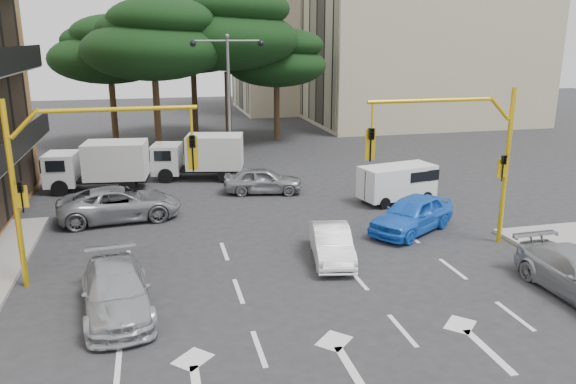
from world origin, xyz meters
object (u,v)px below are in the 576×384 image
car_white_hatch (332,244)px  box_truck_a (98,166)px  signal_mast_right (466,146)px  box_truck_b (199,157)px  car_silver_wagon (116,291)px  car_silver_cross_a (120,204)px  van_white (397,183)px  car_silver_cross_b (263,180)px  car_blue_compact (412,214)px  signal_mast_left (73,166)px  street_lamp_center (228,80)px

car_white_hatch → box_truck_a: bearing=137.0°
signal_mast_right → car_white_hatch: 6.10m
signal_mast_right → car_white_hatch: (-5.15, -0.20, -3.27)m
box_truck_b → signal_mast_right: bearing=-133.8°
car_silver_wagon → car_silver_cross_a: car_silver_cross_a is taller
box_truck_b → van_white: bearing=-115.3°
car_silver_cross_b → car_blue_compact: bearing=-135.0°
signal_mast_left → car_silver_cross_a: size_ratio=1.15×
signal_mast_left → street_lamp_center: street_lamp_center is taller
signal_mast_right → car_silver_wagon: bearing=-168.3°
car_silver_cross_a → box_truck_b: 7.73m
car_blue_compact → box_truck_b: bearing=-178.1°
van_white → box_truck_a: size_ratio=0.71×
street_lamp_center → signal_mast_left: bearing=-115.9°
signal_mast_right → street_lamp_center: (-6.80, 14.01, 1.54)m
car_blue_compact → van_white: bearing=130.9°
car_silver_cross_a → box_truck_b: size_ratio=1.03×
car_silver_cross_a → box_truck_b: box_truck_b is taller
car_white_hatch → street_lamp_center: bearing=107.1°
street_lamp_center → box_truck_b: street_lamp_center is taller
signal_mast_right → signal_mast_left: same height
van_white → box_truck_a: bearing=-123.1°
car_silver_wagon → box_truck_a: (-1.58, 14.33, 0.60)m
car_blue_compact → signal_mast_left: bearing=-114.3°
signal_mast_right → box_truck_a: bearing=140.0°
signal_mast_right → car_white_hatch: bearing=-177.7°
street_lamp_center → box_truck_b: size_ratio=1.53×
street_lamp_center → box_truck_b: (-1.92, -1.02, -4.18)m
signal_mast_right → street_lamp_center: street_lamp_center is taller
box_truck_b → car_white_hatch: bearing=-152.5°
signal_mast_left → box_truck_a: 12.05m
car_blue_compact → signal_mast_right: bearing=-6.0°
signal_mast_right → car_silver_wagon: signal_mast_right is taller
car_white_hatch → car_silver_wagon: car_silver_wagon is taller
signal_mast_right → box_truck_a: 18.48m
street_lamp_center → car_blue_compact: (5.81, -12.06, -4.68)m
signal_mast_left → box_truck_b: signal_mast_left is taller
car_white_hatch → car_silver_cross_a: car_silver_cross_a is taller
car_blue_compact → car_silver_cross_a: bearing=-143.9°
signal_mast_left → car_silver_cross_b: size_ratio=1.50×
car_silver_cross_a → car_white_hatch: bearing=-137.0°
box_truck_a → box_truck_b: (5.29, 1.24, -0.02)m
car_blue_compact → box_truck_a: box_truck_a is taller
signal_mast_right → van_white: bearing=88.1°
signal_mast_right → car_silver_cross_b: (-5.80, 9.20, -3.20)m
car_white_hatch → car_silver_wagon: size_ratio=0.81×
car_white_hatch → van_white: (5.35, 6.32, 0.30)m
street_lamp_center → car_white_hatch: 15.09m
car_silver_cross_b → van_white: 6.75m
signal_mast_left → street_lamp_center: 15.65m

